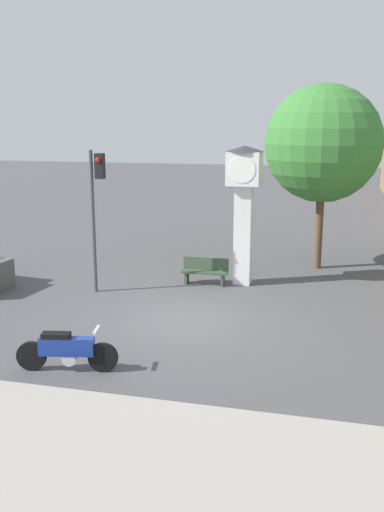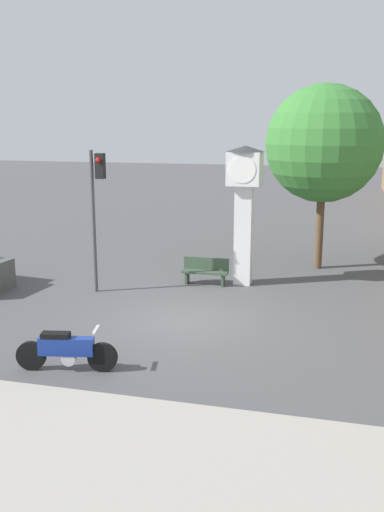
{
  "view_description": "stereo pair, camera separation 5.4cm",
  "coord_description": "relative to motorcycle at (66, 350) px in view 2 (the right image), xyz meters",
  "views": [
    {
      "loc": [
        3.93,
        -14.87,
        5.53
      ],
      "look_at": [
        0.19,
        0.06,
        1.89
      ],
      "focal_mm": 40.0,
      "sensor_mm": 36.0,
      "label": 1
    },
    {
      "loc": [
        3.98,
        -14.86,
        5.53
      ],
      "look_at": [
        0.19,
        0.06,
        1.89
      ],
      "focal_mm": 40.0,
      "sensor_mm": 36.0,
      "label": 2
    }
  ],
  "objects": [
    {
      "name": "ground_plane",
      "position": [
        1.74,
        3.89,
        -0.49
      ],
      "size": [
        120.0,
        120.0,
        0.0
      ],
      "primitive_type": "plane",
      "color": "#4C4C4F"
    },
    {
      "name": "traffic_light",
      "position": [
        -1.74,
        5.95,
        2.69
      ],
      "size": [
        0.5,
        0.35,
        4.66
      ],
      "color": "#47474C",
      "rests_on": "ground_plane"
    },
    {
      "name": "clock_tower",
      "position": [
        2.71,
        8.09,
        2.67
      ],
      "size": [
        1.33,
        1.33,
        4.75
      ],
      "color": "white",
      "rests_on": "ground_plane"
    },
    {
      "name": "sidewalk_strip",
      "position": [
        1.74,
        -4.0,
        -0.44
      ],
      "size": [
        36.0,
        6.0,
        0.1
      ],
      "color": "#9E998E",
      "rests_on": "ground_plane"
    },
    {
      "name": "bench",
      "position": [
        1.46,
        7.71,
        -0.0
      ],
      "size": [
        1.6,
        0.44,
        0.92
      ],
      "color": "#384C38",
      "rests_on": "ground_plane"
    },
    {
      "name": "motorcycle",
      "position": [
        0.0,
        0.0,
        0.0
      ],
      "size": [
        2.3,
        0.67,
        1.02
      ],
      "rotation": [
        0.0,
        0.0,
        0.2
      ],
      "color": "black",
      "rests_on": "ground_plane"
    },
    {
      "name": "street_tree",
      "position": [
        5.17,
        10.97,
        4.23
      ],
      "size": [
        4.34,
        4.34,
        6.91
      ],
      "color": "brown",
      "rests_on": "ground_plane"
    }
  ]
}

